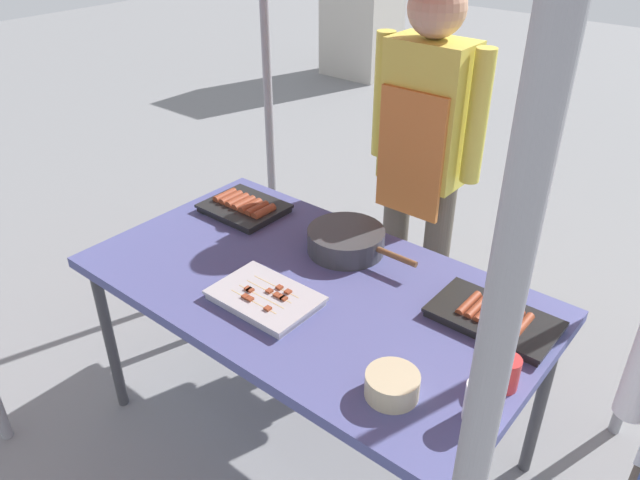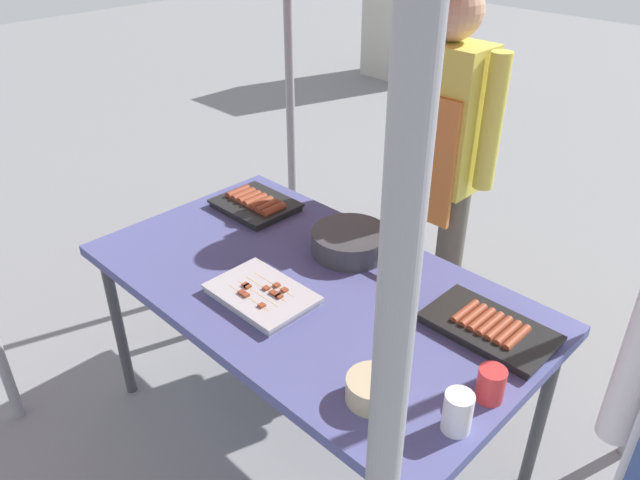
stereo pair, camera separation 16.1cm
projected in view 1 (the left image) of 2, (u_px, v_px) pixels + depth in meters
The scene contains 10 objects.
ground_plane at pixel (312, 433), 2.50m from camera, with size 18.00×18.00×0.00m, color slate.
stall_table at pixel (311, 295), 2.14m from camera, with size 1.60×0.90×0.75m.
tray_grilled_sausages at pixel (244, 207), 2.55m from camera, with size 0.32×0.26×0.05m.
tray_meat_skewers at pixel (265, 298), 2.01m from camera, with size 0.35×0.24×0.04m.
tray_pork_links at pixel (494, 318), 1.92m from camera, with size 0.39×0.23×0.05m.
cooking_wok at pixel (346, 240), 2.27m from camera, with size 0.45×0.29×0.09m.
condiment_bowl at pixel (392, 385), 1.64m from camera, with size 0.15×0.15×0.07m, color #BFB28C.
drink_cup_near_edge at pixel (506, 373), 1.66m from camera, with size 0.08×0.08×0.10m, color red.
drink_cup_by_wok at pixel (479, 402), 1.56m from camera, with size 0.08×0.08×0.12m, color white.
vendor_woman at pixel (424, 147), 2.56m from camera, with size 0.52×0.23×1.65m.
Camera 1 is at (1.13, -1.32, 1.97)m, focal length 34.29 mm.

